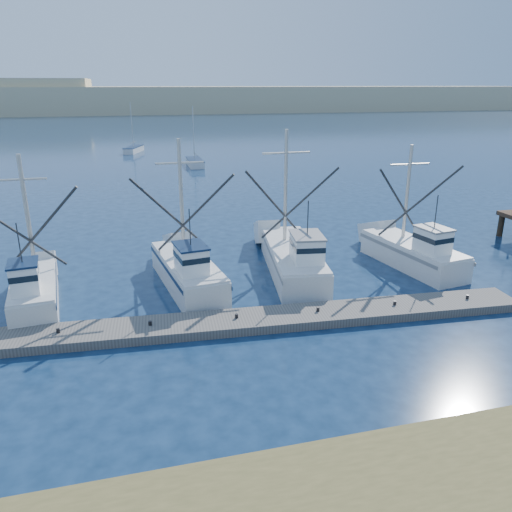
{
  "coord_description": "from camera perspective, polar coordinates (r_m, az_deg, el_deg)",
  "views": [
    {
      "loc": [
        -8.39,
        -15.4,
        10.87
      ],
      "look_at": [
        -2.29,
        8.0,
        2.53
      ],
      "focal_mm": 35.0,
      "sensor_mm": 36.0,
      "label": 1
    }
  ],
  "objects": [
    {
      "name": "ground",
      "position": [
        20.63,
        12.17,
        -13.25
      ],
      "size": [
        500.0,
        500.0,
        0.0
      ],
      "primitive_type": "plane",
      "color": "#0C1E36",
      "rests_on": "ground"
    },
    {
      "name": "floating_dock",
      "position": [
        23.64,
        -7.07,
        -7.91
      ],
      "size": [
        32.79,
        4.38,
        0.44
      ],
      "primitive_type": "cube",
      "rotation": [
        0.0,
        0.0,
        -0.07
      ],
      "color": "#5F5A55",
      "rests_on": "ground"
    },
    {
      "name": "dune_ridge",
      "position": [
        225.63,
        -13.05,
        17.07
      ],
      "size": [
        360.0,
        60.0,
        10.0
      ],
      "primitive_type": "cube",
      "color": "tan",
      "rests_on": "ground"
    },
    {
      "name": "trawler_fleet",
      "position": [
        28.1,
        -6.24,
        -1.72
      ],
      "size": [
        32.35,
        9.64,
        8.78
      ],
      "color": "silver",
      "rests_on": "ground"
    },
    {
      "name": "sailboat_near",
      "position": [
        71.57,
        -7.0,
        10.55
      ],
      "size": [
        1.9,
        5.98,
        8.1
      ],
      "rotation": [
        0.0,
        0.0,
        -0.01
      ],
      "color": "silver",
      "rests_on": "ground"
    },
    {
      "name": "sailboat_far",
      "position": [
        88.34,
        -13.8,
        11.75
      ],
      "size": [
        3.62,
        6.28,
        8.1
      ],
      "rotation": [
        0.0,
        0.0,
        -0.34
      ],
      "color": "silver",
      "rests_on": "ground"
    }
  ]
}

